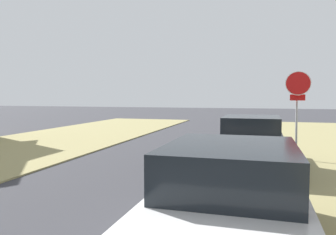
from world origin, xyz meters
TOP-DOWN VIEW (x-y plane):
  - stop_sign_far at (3.74, 13.42)m, footprint 0.81×0.51m
  - parked_sedan_white at (2.26, 6.12)m, footprint 1.95×4.40m
  - parked_sedan_black at (2.32, 11.97)m, footprint 1.95×4.40m

SIDE VIEW (x-z plane):
  - parked_sedan_white at x=2.26m, z-range -0.06..1.51m
  - parked_sedan_black at x=2.32m, z-range -0.06..1.51m
  - stop_sign_far at x=3.74m, z-range 0.70..3.65m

